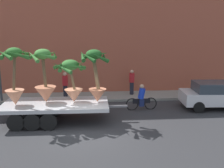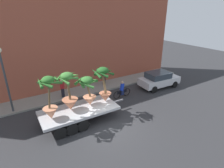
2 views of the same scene
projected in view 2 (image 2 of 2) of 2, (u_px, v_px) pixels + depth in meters
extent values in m
plane|color=#2D2D30|center=(111.00, 126.00, 12.30)|extent=(60.00, 60.00, 0.00)
cube|color=gray|center=(77.00, 92.00, 17.07)|extent=(24.00, 2.20, 0.15)
cube|color=#9E4C38|center=(66.00, 39.00, 16.60)|extent=(24.00, 1.20, 9.58)
cube|color=#B7BABF|center=(79.00, 110.00, 12.48)|extent=(5.27, 2.46, 0.18)
cylinder|color=black|center=(51.00, 115.00, 12.76)|extent=(0.80, 0.23, 0.80)
cylinder|color=black|center=(60.00, 133.00, 10.98)|extent=(0.80, 0.23, 0.80)
cylinder|color=black|center=(62.00, 113.00, 13.11)|extent=(0.80, 0.23, 0.80)
cylinder|color=black|center=(72.00, 129.00, 11.33)|extent=(0.80, 0.23, 0.80)
cylinder|color=black|center=(71.00, 110.00, 13.46)|extent=(0.80, 0.23, 0.80)
cylinder|color=black|center=(83.00, 125.00, 11.68)|extent=(0.80, 0.23, 0.80)
cube|color=slate|center=(117.00, 101.00, 14.02)|extent=(1.00, 0.11, 0.10)
cone|color=tan|center=(51.00, 113.00, 11.23)|extent=(0.90, 0.90, 0.75)
cylinder|color=brown|center=(49.00, 94.00, 10.77)|extent=(0.31, 0.13, 1.82)
ellipsoid|color=#2D6B28|center=(48.00, 80.00, 10.45)|extent=(0.74, 0.74, 0.46)
cone|color=#2D6B28|center=(56.00, 79.00, 10.68)|extent=(0.23, 0.99, 0.39)
cone|color=#2D6B28|center=(50.00, 79.00, 10.86)|extent=(0.83, 0.56, 0.53)
cone|color=#2D6B28|center=(43.00, 80.00, 10.60)|extent=(0.75, 0.60, 0.34)
cone|color=#2D6B28|center=(40.00, 83.00, 10.24)|extent=(0.23, 0.95, 0.48)
cone|color=#2D6B28|center=(44.00, 84.00, 10.01)|extent=(0.91, 0.79, 0.49)
cone|color=#2D6B28|center=(55.00, 83.00, 10.23)|extent=(1.03, 0.69, 0.52)
cone|color=tan|center=(90.00, 101.00, 12.89)|extent=(0.93, 0.93, 0.64)
cylinder|color=brown|center=(88.00, 89.00, 12.49)|extent=(0.34, 0.13, 1.25)
ellipsoid|color=#387A33|center=(87.00, 80.00, 12.22)|extent=(0.86, 0.86, 0.54)
cone|color=#387A33|center=(94.00, 80.00, 12.52)|extent=(0.23, 1.07, 0.60)
cone|color=#387A33|center=(86.00, 78.00, 12.73)|extent=(1.09, 0.56, 0.42)
cone|color=#387A33|center=(79.00, 80.00, 12.42)|extent=(1.04, 0.89, 0.41)
cone|color=#387A33|center=(80.00, 83.00, 11.98)|extent=(0.27, 1.01, 0.48)
cone|color=#387A33|center=(85.00, 85.00, 11.69)|extent=(1.09, 0.89, 0.56)
cone|color=#387A33|center=(94.00, 82.00, 12.10)|extent=(0.91, 0.83, 0.41)
cone|color=#C17251|center=(105.00, 97.00, 13.38)|extent=(0.90, 0.90, 0.66)
cylinder|color=brown|center=(104.00, 82.00, 12.89)|extent=(0.43, 0.18, 1.75)
ellipsoid|color=#235B23|center=(103.00, 71.00, 12.51)|extent=(0.80, 0.80, 0.50)
cone|color=#235B23|center=(109.00, 71.00, 12.74)|extent=(0.28, 0.96, 0.56)
cone|color=#235B23|center=(103.00, 69.00, 12.99)|extent=(0.96, 0.73, 0.39)
cone|color=#235B23|center=(97.00, 71.00, 12.69)|extent=(0.81, 0.66, 0.50)
cone|color=#235B23|center=(96.00, 73.00, 12.21)|extent=(0.34, 1.15, 0.53)
cone|color=#235B23|center=(102.00, 74.00, 12.11)|extent=(0.87, 0.78, 0.56)
cone|color=#235B23|center=(110.00, 73.00, 12.30)|extent=(1.02, 0.67, 0.63)
cone|color=#C17251|center=(70.00, 104.00, 12.22)|extent=(1.05, 1.05, 0.79)
cylinder|color=brown|center=(69.00, 88.00, 11.74)|extent=(0.23, 0.15, 1.65)
ellipsoid|color=#428438|center=(67.00, 76.00, 11.42)|extent=(0.81, 0.81, 0.51)
cone|color=#428438|center=(75.00, 75.00, 11.77)|extent=(0.34, 1.15, 0.52)
cone|color=#428438|center=(68.00, 75.00, 11.89)|extent=(0.95, 0.61, 0.55)
cone|color=#428438|center=(60.00, 77.00, 11.50)|extent=(0.78, 0.88, 0.44)
cone|color=#428438|center=(62.00, 80.00, 11.02)|extent=(0.77, 0.93, 0.58)
cone|color=#428438|center=(72.00, 78.00, 11.22)|extent=(0.92, 0.59, 0.44)
torus|color=black|center=(127.00, 92.00, 16.50)|extent=(0.74, 0.10, 0.74)
torus|color=black|center=(117.00, 95.00, 15.92)|extent=(0.74, 0.10, 0.74)
cube|color=black|center=(122.00, 92.00, 16.14)|extent=(1.04, 0.11, 0.28)
cylinder|color=#1938C6|center=(122.00, 87.00, 15.97)|extent=(0.46, 0.36, 0.65)
sphere|color=tan|center=(122.00, 83.00, 15.80)|extent=(0.24, 0.24, 0.24)
cube|color=navy|center=(122.00, 92.00, 16.17)|extent=(0.29, 0.25, 0.44)
cube|color=silver|center=(159.00, 81.00, 18.18)|extent=(4.15, 2.03, 0.70)
cube|color=#2D3842|center=(158.00, 75.00, 17.86)|extent=(2.32, 1.74, 0.56)
cylinder|color=black|center=(163.00, 79.00, 19.57)|extent=(0.65, 0.24, 0.64)
cylinder|color=black|center=(175.00, 84.00, 18.20)|extent=(0.65, 0.24, 0.64)
cylinder|color=black|center=(143.00, 83.00, 18.44)|extent=(0.65, 0.24, 0.64)
cylinder|color=black|center=(154.00, 89.00, 17.07)|extent=(0.65, 0.24, 0.64)
cylinder|color=black|center=(63.00, 93.00, 15.81)|extent=(0.28, 0.28, 0.85)
cylinder|color=red|center=(62.00, 85.00, 15.53)|extent=(0.36, 0.36, 0.62)
sphere|color=tan|center=(61.00, 80.00, 15.37)|extent=(0.24, 0.24, 0.24)
cylinder|color=black|center=(104.00, 80.00, 18.48)|extent=(0.28, 0.28, 0.85)
cylinder|color=red|center=(104.00, 74.00, 18.19)|extent=(0.36, 0.36, 0.62)
sphere|color=tan|center=(104.00, 70.00, 18.03)|extent=(0.24, 0.24, 0.24)
cylinder|color=#383D42|center=(7.00, 84.00, 12.93)|extent=(0.14, 0.14, 4.50)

